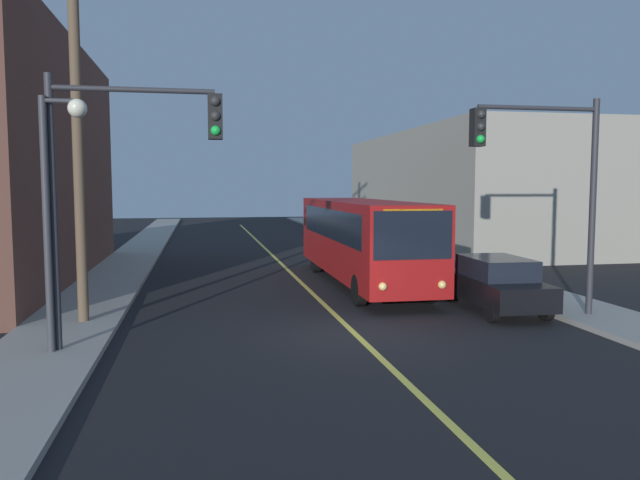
{
  "coord_description": "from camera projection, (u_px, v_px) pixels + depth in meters",
  "views": [
    {
      "loc": [
        -3.81,
        -14.88,
        3.74
      ],
      "look_at": [
        0.0,
        4.63,
        2.0
      ],
      "focal_mm": 34.44,
      "sensor_mm": 36.0,
      "label": 1
    }
  ],
  "objects": [
    {
      "name": "ground_plane",
      "position": [
        355.0,
        334.0,
        15.61
      ],
      "size": [
        120.0,
        120.0,
        0.0
      ],
      "primitive_type": "plane",
      "color": "black"
    },
    {
      "name": "sidewalk_left",
      "position": [
        112.0,
        280.0,
        23.99
      ],
      "size": [
        2.5,
        90.0,
        0.15
      ],
      "primitive_type": "cube",
      "color": "gray",
      "rests_on": "ground"
    },
    {
      "name": "sidewalk_right",
      "position": [
        459.0,
        271.0,
        26.76
      ],
      "size": [
        2.5,
        90.0,
        0.15
      ],
      "primitive_type": "cube",
      "color": "gray",
      "rests_on": "ground"
    },
    {
      "name": "lane_stripe_center",
      "position": [
        280.0,
        262.0,
        30.27
      ],
      "size": [
        0.16,
        60.0,
        0.01
      ],
      "primitive_type": "cube",
      "color": "#D8CC4C",
      "rests_on": "ground"
    },
    {
      "name": "building_right_warehouse",
      "position": [
        483.0,
        189.0,
        40.37
      ],
      "size": [
        12.0,
        23.06,
        7.14
      ],
      "color": "gray",
      "rests_on": "ground"
    },
    {
      "name": "city_bus",
      "position": [
        361.0,
        237.0,
        23.4
      ],
      "size": [
        2.67,
        12.18,
        3.2
      ],
      "color": "maroon",
      "rests_on": "ground"
    },
    {
      "name": "parked_car_black",
      "position": [
        496.0,
        283.0,
        18.42
      ],
      "size": [
        1.97,
        4.47,
        1.62
      ],
      "color": "black",
      "rests_on": "ground"
    },
    {
      "name": "parked_car_blue",
      "position": [
        422.0,
        258.0,
        24.74
      ],
      "size": [
        1.96,
        4.46,
        1.62
      ],
      "color": "navy",
      "rests_on": "ground"
    },
    {
      "name": "parked_car_green",
      "position": [
        382.0,
        245.0,
        30.23
      ],
      "size": [
        1.91,
        4.44,
        1.62
      ],
      "color": "#196038",
      "rests_on": "ground"
    },
    {
      "name": "utility_pole_near",
      "position": [
        76.0,
        96.0,
        15.92
      ],
      "size": [
        2.4,
        0.28,
        10.82
      ],
      "color": "brown",
      "rests_on": "sidewalk_left"
    },
    {
      "name": "traffic_signal_left_corner",
      "position": [
        126.0,
        161.0,
        13.48
      ],
      "size": [
        3.75,
        0.48,
        6.0
      ],
      "color": "#2D2D33",
      "rests_on": "sidewalk_left"
    },
    {
      "name": "traffic_signal_right_corner",
      "position": [
        544.0,
        166.0,
        16.71
      ],
      "size": [
        3.75,
        0.48,
        6.0
      ],
      "color": "#2D2D33",
      "rests_on": "sidewalk_right"
    },
    {
      "name": "street_lamp_left",
      "position": [
        56.0,
        186.0,
        13.11
      ],
      "size": [
        0.98,
        0.4,
        5.5
      ],
      "color": "#38383D",
      "rests_on": "sidewalk_left"
    },
    {
      "name": "fire_hydrant",
      "position": [
        498.0,
        273.0,
        22.43
      ],
      "size": [
        0.44,
        0.26,
        0.84
      ],
      "color": "red",
      "rests_on": "sidewalk_right"
    }
  ]
}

